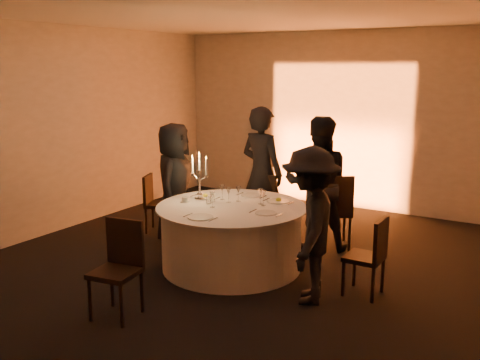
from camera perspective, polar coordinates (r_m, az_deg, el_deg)
The scene contains 30 objects.
floor at distance 6.63m, azimuth -0.90°, elevation -9.23°, with size 7.00×7.00×0.00m, color black.
ceiling at distance 6.21m, azimuth -1.00°, elevation 17.55°, with size 7.00×7.00×0.00m, color silver.
wall_back at distance 9.38m, azimuth 10.48°, elevation 6.31°, with size 7.00×7.00×0.00m, color #ABA69F.
wall_left at distance 8.22m, azimuth -19.08°, elevation 5.07°, with size 7.00×7.00×0.00m, color #ABA69F.
uplighter_fixture at distance 9.35m, azimuth 9.50°, elevation -2.70°, with size 0.25×0.12×0.10m, color black.
banquet_table at distance 6.50m, azimuth -0.91°, elevation -6.07°, with size 1.80×1.80×0.77m.
chair_left at distance 7.98m, azimuth -9.08°, elevation -2.12°, with size 0.48×0.48×0.85m.
chair_back_left at distance 7.60m, azimuth 3.00°, elevation -2.27°, with size 0.46×0.46×0.94m.
chair_back_right at distance 7.18m, azimuth 10.05°, elevation -2.88°, with size 0.61×0.61×1.02m.
chair_right at distance 5.84m, azimuth 13.78°, elevation -7.56°, with size 0.39×0.39×0.86m.
chair_front at distance 5.40m, azimuth -12.73°, elevation -8.57°, with size 0.47×0.47×0.94m.
guest_left at distance 7.40m, azimuth -7.01°, elevation -0.33°, with size 0.81×0.53×1.66m, color black.
guest_back_left at distance 7.50m, azimuth 2.35°, elevation 0.74°, with size 0.68×0.45×1.87m, color black.
guest_back_right at distance 7.11m, azimuth 8.29°, elevation -0.39°, with size 0.86×0.67×1.78m, color black.
guest_right at distance 5.51m, azimuth 7.49°, elevation -4.83°, with size 1.05×0.60×1.63m, color black.
plate_left at distance 6.81m, azimuth -3.72°, elevation -1.72°, with size 0.36×0.27×0.08m.
plate_back_left at distance 6.88m, azimuth 1.23°, elevation -1.64°, with size 0.36×0.27×0.01m.
plate_back_right at distance 6.60m, azimuth 4.14°, elevation -2.19°, with size 0.35×0.29×0.08m.
plate_right at distance 6.07m, azimuth 2.78°, elevation -3.53°, with size 0.36×0.24×0.01m.
plate_front at distance 5.91m, azimuth -4.24°, elevation -3.98°, with size 0.36×0.28×0.01m.
coffee_cup at distance 6.59m, azimuth -5.91°, elevation -2.11°, with size 0.11×0.11×0.07m.
candelabra at distance 6.64m, azimuth -4.34°, elevation -0.35°, with size 0.26×0.12×0.61m.
wine_glass_a at distance 6.44m, azimuth 2.22°, elevation -1.39°, with size 0.07×0.07×0.19m.
wine_glass_b at distance 6.51m, azimuth -1.23°, elevation -1.25°, with size 0.07×0.07×0.19m.
wine_glass_c at distance 6.57m, azimuth -0.18°, elevation -1.13°, with size 0.07×0.07×0.19m.
wine_glass_d at distance 6.37m, azimuth 2.52°, elevation -1.56°, with size 0.07×0.07×0.19m.
wine_glass_e at distance 6.65m, azimuth -1.91°, elevation -0.96°, with size 0.07×0.07×0.19m.
wine_glass_f at distance 6.29m, azimuth -2.98°, elevation -1.73°, with size 0.07×0.07×0.19m.
tumbler_a at distance 6.58m, azimuth -2.95°, elevation -1.95°, with size 0.07×0.07×0.09m, color silver.
tumbler_b at distance 6.49m, azimuth -3.37°, elevation -2.15°, with size 0.07×0.07×0.09m, color silver.
Camera 1 is at (3.26, -5.24, 2.40)m, focal length 40.00 mm.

